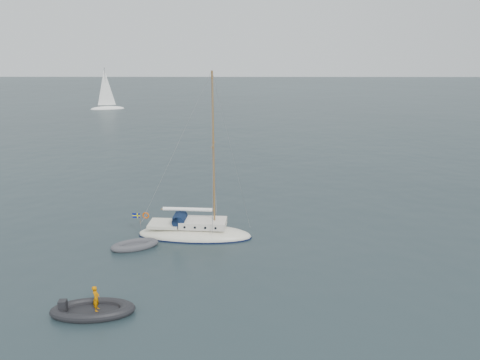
{
  "coord_description": "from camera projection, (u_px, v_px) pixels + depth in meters",
  "views": [
    {
      "loc": [
        -0.44,
        -28.38,
        13.17
      ],
      "look_at": [
        -0.62,
        0.0,
        4.66
      ],
      "focal_mm": 35.0,
      "sensor_mm": 36.0,
      "label": 1
    }
  ],
  "objects": [
    {
      "name": "sailboat",
      "position": [
        194.0,
        225.0,
        32.39
      ],
      "size": [
        8.34,
        2.5,
        11.87
      ],
      "rotation": [
        0.0,
        0.0,
        -0.07
      ],
      "color": "white",
      "rests_on": "ground"
    },
    {
      "name": "dinghy",
      "position": [
        135.0,
        245.0,
        30.81
      ],
      "size": [
        3.13,
        1.42,
        0.45
      ],
      "rotation": [
        0.0,
        0.0,
        0.4
      ],
      "color": "#46464B",
      "rests_on": "ground"
    },
    {
      "name": "ground",
      "position": [
        249.0,
        247.0,
        30.96
      ],
      "size": [
        300.0,
        300.0,
        0.0
      ],
      "primitive_type": "plane",
      "color": "black",
      "rests_on": "ground"
    },
    {
      "name": "distant_yacht_c",
      "position": [
        106.0,
        90.0,
        91.95
      ],
      "size": [
        6.48,
        3.46,
        8.59
      ],
      "rotation": [
        0.0,
        0.0,
        0.26
      ],
      "color": "white",
      "rests_on": "ground"
    },
    {
      "name": "rib",
      "position": [
        92.0,
        309.0,
        23.36
      ],
      "size": [
        4.23,
        1.92,
        1.56
      ],
      "rotation": [
        0.0,
        0.0,
        0.08
      ],
      "color": "black",
      "rests_on": "ground"
    }
  ]
}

